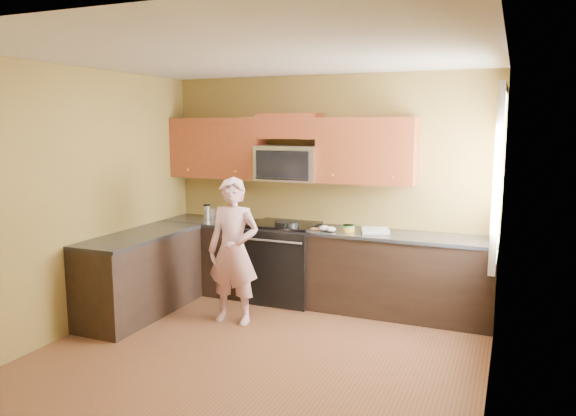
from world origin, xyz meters
The scene contains 25 objects.
floor centered at (0.00, 0.00, 0.00)m, with size 4.00×4.00×0.00m, color brown.
ceiling centered at (0.00, 0.00, 2.70)m, with size 4.00×4.00×0.00m, color white.
wall_back centered at (0.00, 2.00, 1.35)m, with size 4.00×4.00×0.00m, color brown.
wall_front centered at (0.00, -2.00, 1.35)m, with size 4.00×4.00×0.00m, color brown.
wall_left centered at (-2.00, 0.00, 1.35)m, with size 4.00×4.00×0.00m, color brown.
wall_right centered at (2.00, 0.00, 1.35)m, with size 4.00×4.00×0.00m, color brown.
cabinet_back_run centered at (0.00, 1.70, 0.44)m, with size 4.00×0.60×0.88m, color black.
cabinet_left_run centered at (-1.70, 0.60, 0.44)m, with size 0.60×1.60×0.88m, color black.
countertop_back centered at (0.00, 1.69, 0.90)m, with size 4.00×0.62×0.04m, color black.
countertop_left centered at (-1.69, 0.60, 0.90)m, with size 0.62×1.60×0.04m, color black.
stove centered at (-0.40, 1.68, 0.47)m, with size 0.76×0.65×0.95m, color black, non-canonical shape.
microwave centered at (-0.40, 1.80, 1.45)m, with size 0.76×0.40×0.42m, color silver, non-canonical shape.
upper_cab_left centered at (-1.39, 1.83, 1.45)m, with size 1.22×0.33×0.75m, color brown, non-canonical shape.
upper_cab_right centered at (0.54, 1.83, 1.45)m, with size 1.12×0.33×0.75m, color brown, non-canonical shape.
upper_cab_over_mw centered at (-0.40, 1.83, 2.10)m, with size 0.76×0.33×0.30m, color brown.
window centered at (1.98, 1.20, 1.65)m, with size 0.06×1.06×1.66m, color white, non-canonical shape.
woman centered at (-0.62, 0.79, 0.79)m, with size 0.57×0.38×1.57m, color #D96C83.
frying_pan centered at (-0.29, 1.49, 0.95)m, with size 0.29×0.51×0.07m, color black, non-canonical shape.
butter_tub centered at (0.41, 1.61, 0.92)m, with size 0.14×0.14×0.10m, color gold, non-canonical shape.
toast_slice centered at (0.02, 1.57, 0.93)m, with size 0.11×0.11×0.01m, color #B27F47.
napkin_a centered at (0.23, 1.53, 0.95)m, with size 0.11×0.12×0.06m, color silver.
napkin_b centered at (0.15, 1.54, 0.95)m, with size 0.12×0.13×0.07m, color silver.
dish_towel centered at (0.70, 1.68, 0.95)m, with size 0.30×0.24×0.05m, color silver.
travel_mug centered at (-1.51, 1.74, 0.92)m, with size 0.09×0.09×0.19m, color silver, non-canonical shape.
glass_a centered at (-1.47, 1.80, 0.98)m, with size 0.07×0.07×0.12m, color silver.
Camera 1 is at (2.11, -4.23, 2.12)m, focal length 34.06 mm.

